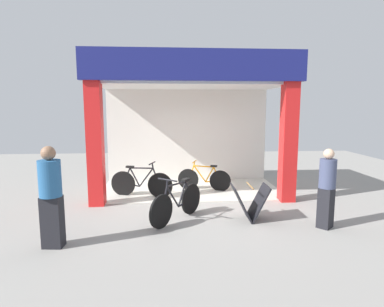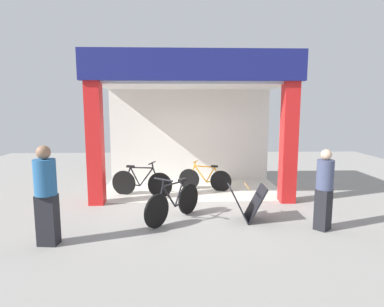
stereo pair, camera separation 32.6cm
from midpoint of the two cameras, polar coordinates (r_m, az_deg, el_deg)
name	(u,v)px [view 2 (the right image)]	position (r m, az deg, el deg)	size (l,w,h in m)	color
ground_plane	(193,203)	(8.13, 1.33, -8.70)	(18.16, 18.16, 0.00)	gray
shop_facade	(191,121)	(9.13, 0.87, 5.79)	(5.28, 2.89, 3.70)	beige
bicycle_inside_0	(141,183)	(8.68, -7.89, -5.12)	(1.65, 0.58, 0.94)	black
bicycle_inside_1	(205,179)	(9.21, 3.33, -4.53)	(1.47, 0.54, 0.84)	black
bicycle_parked_0	(174,203)	(6.83, -1.87, -8.70)	(1.10, 1.39, 0.95)	black
sandwich_board_sign	(247,203)	(6.94, 10.98, -8.60)	(0.77, 0.61, 0.76)	black
pedestrian_0	(324,189)	(6.78, 23.66, -5.82)	(0.45, 0.45, 1.58)	black
pedestrian_1	(46,194)	(5.98, -23.00, -6.55)	(0.40, 0.40, 1.74)	black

